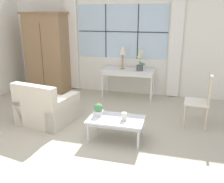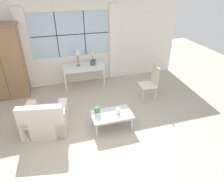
# 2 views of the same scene
# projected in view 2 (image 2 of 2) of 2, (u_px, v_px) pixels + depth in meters

# --- Properties ---
(ground_plane) EXTENTS (14.00, 14.00, 0.00)m
(ground_plane) POSITION_uv_depth(u_px,v_px,m) (93.00, 140.00, 4.41)
(ground_plane) COLOR #B2A893
(wall_back_windowed) EXTENTS (7.20, 0.14, 2.80)m
(wall_back_windowed) POSITION_uv_depth(u_px,v_px,m) (72.00, 42.00, 6.24)
(wall_back_windowed) COLOR white
(wall_back_windowed) RESTS_ON ground_plane
(armoire) EXTENTS (1.13, 0.66, 2.11)m
(armoire) POSITION_uv_depth(u_px,v_px,m) (4.00, 62.00, 5.61)
(armoire) COLOR #93704C
(armoire) RESTS_ON ground_plane
(console_table) EXTENTS (1.32, 0.56, 0.72)m
(console_table) POSITION_uv_depth(u_px,v_px,m) (83.00, 67.00, 6.38)
(console_table) COLOR white
(console_table) RESTS_ON ground_plane
(table_lamp) EXTENTS (0.23, 0.23, 0.59)m
(table_lamp) POSITION_uv_depth(u_px,v_px,m) (77.00, 52.00, 6.06)
(table_lamp) COLOR #9E7F47
(table_lamp) RESTS_ON console_table
(potted_orchid) EXTENTS (0.21, 0.16, 0.51)m
(potted_orchid) POSITION_uv_depth(u_px,v_px,m) (93.00, 59.00, 6.25)
(potted_orchid) COLOR #4C4C51
(potted_orchid) RESTS_ON console_table
(armchair_upholstered) EXTENTS (1.10, 1.04, 0.85)m
(armchair_upholstered) POSITION_uv_depth(u_px,v_px,m) (46.00, 120.00, 4.61)
(armchair_upholstered) COLOR beige
(armchair_upholstered) RESTS_ON ground_plane
(side_chair_wooden) EXTENTS (0.47, 0.47, 1.05)m
(side_chair_wooden) POSITION_uv_depth(u_px,v_px,m) (151.00, 81.00, 5.64)
(side_chair_wooden) COLOR white
(side_chair_wooden) RESTS_ON ground_plane
(coffee_table) EXTENTS (0.94, 0.57, 0.38)m
(coffee_table) POSITION_uv_depth(u_px,v_px,m) (112.00, 115.00, 4.66)
(coffee_table) COLOR silver
(coffee_table) RESTS_ON ground_plane
(potted_plant_small) EXTENTS (0.15, 0.15, 0.21)m
(potted_plant_small) POSITION_uv_depth(u_px,v_px,m) (97.00, 111.00, 4.55)
(potted_plant_small) COLOR white
(potted_plant_small) RESTS_ON coffee_table
(pillar_candle) EXTENTS (0.12, 0.12, 0.14)m
(pillar_candle) POSITION_uv_depth(u_px,v_px,m) (118.00, 111.00, 4.62)
(pillar_candle) COLOR silver
(pillar_candle) RESTS_ON coffee_table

